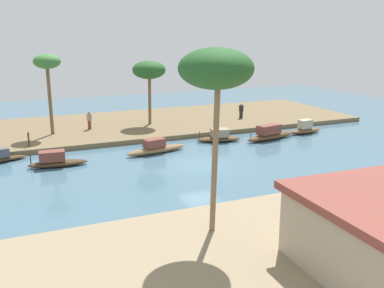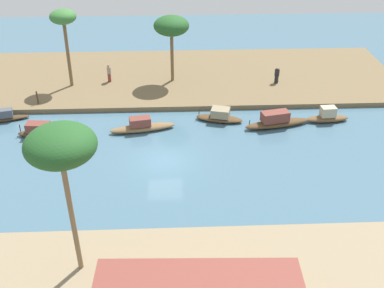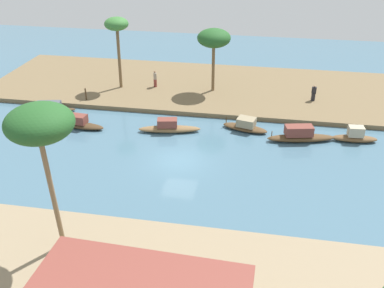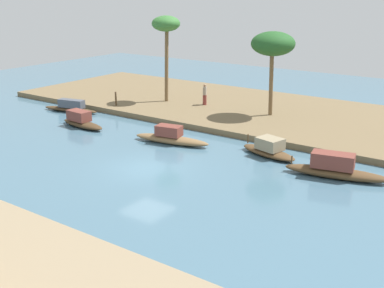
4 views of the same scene
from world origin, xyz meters
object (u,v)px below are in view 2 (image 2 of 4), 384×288
sampan_downstream_large (277,121)px  mooring_post (37,97)px  sampan_upstream_small (142,126)px  person_by_mooring (109,74)px  sampan_near_left_bank (42,132)px  palm_tree_right_tall (61,147)px  palm_tree_left_far (63,20)px  person_on_near_bank (277,76)px  palm_tree_left_near (171,26)px  sampan_foreground (327,116)px  sampan_with_red_awning (220,116)px

sampan_downstream_large → mooring_post: size_ratio=4.86×
sampan_upstream_small → person_by_mooring: size_ratio=3.10×
sampan_upstream_small → person_by_mooring: (3.40, -8.88, 0.81)m
sampan_near_left_bank → palm_tree_right_tall: 17.08m
palm_tree_left_far → palm_tree_right_tall: size_ratio=0.84×
person_on_near_bank → person_by_mooring: person_by_mooring is taller
mooring_post → sampan_downstream_large: bearing=167.8°
sampan_upstream_small → palm_tree_left_far: palm_tree_left_far is taller
person_on_near_bank → palm_tree_right_tall: size_ratio=0.19×
palm_tree_left_near → sampan_downstream_large: bearing=133.4°
palm_tree_right_tall → sampan_downstream_large: bearing=-130.4°
sampan_foreground → sampan_downstream_large: size_ratio=0.65×
sampan_foreground → palm_tree_left_near: palm_tree_left_near is taller
sampan_near_left_bank → mooring_post: 5.25m
mooring_post → palm_tree_right_tall: palm_tree_right_tall is taller
person_on_near_bank → sampan_upstream_small: bearing=-138.6°
sampan_upstream_small → mooring_post: mooring_post is taller
sampan_foreground → mooring_post: 24.21m
sampan_downstream_large → mooring_post: (19.66, -4.24, 0.49)m
sampan_with_red_awning → mooring_post: bearing=2.7°
palm_tree_left_near → palm_tree_left_far: bearing=3.5°
sampan_downstream_large → palm_tree_left_far: bearing=-36.8°
person_on_near_bank → person_by_mooring: 15.54m
sampan_foreground → palm_tree_left_far: 23.71m
sampan_foreground → sampan_near_left_bank: bearing=-0.0°
sampan_near_left_bank → palm_tree_left_near: (-10.09, -9.40, 5.17)m
sampan_near_left_bank → sampan_downstream_large: (-18.25, -0.78, 0.06)m
palm_tree_left_far → person_on_near_bank: bearing=179.0°
palm_tree_right_tall → person_on_near_bank: bearing=-122.2°
sampan_foreground → palm_tree_left_far: bearing=-22.5°
sampan_upstream_small → sampan_with_red_awning: 6.38m
sampan_with_red_awning → person_on_near_bank: (-5.89, -6.54, 0.66)m
mooring_post → palm_tree_left_near: size_ratio=0.18×
sampan_foreground → palm_tree_left_near: (12.45, -7.92, 5.16)m
sampan_near_left_bank → person_on_near_bank: bearing=-151.7°
sampan_with_red_awning → sampan_downstream_large: bearing=179.4°
sampan_foreground → sampan_near_left_bank: (22.54, 1.49, -0.01)m
sampan_downstream_large → palm_tree_left_far: (17.43, -8.05, 6.00)m
sampan_downstream_large → palm_tree_right_tall: palm_tree_right_tall is taller
sampan_foreground → sampan_near_left_bank: size_ratio=0.86×
sampan_upstream_small → sampan_with_red_awning: size_ratio=1.31×
sampan_with_red_awning → person_on_near_bank: size_ratio=2.58×
sampan_downstream_large → person_by_mooring: (14.04, -8.66, 0.72)m
palm_tree_right_tall → sampan_near_left_bank: bearing=-70.4°
person_by_mooring → person_on_near_bank: bearing=-118.0°
sampan_upstream_small → sampan_downstream_large: (-10.64, -0.22, 0.09)m
sampan_foreground → palm_tree_right_tall: palm_tree_right_tall is taller
sampan_near_left_bank → person_by_mooring: 10.37m
sampan_near_left_bank → sampan_downstream_large: size_ratio=0.75×
sampan_upstream_small → person_on_near_bank: 14.49m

